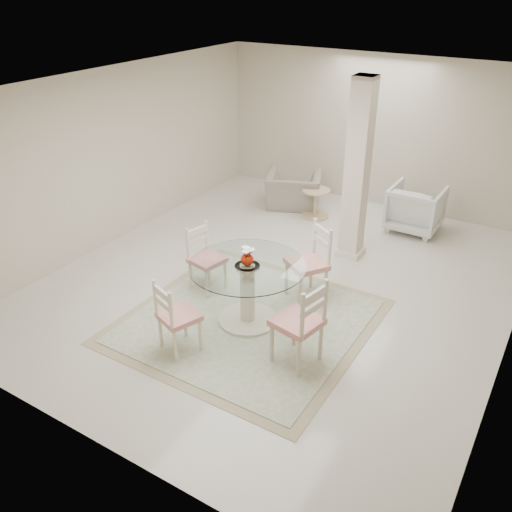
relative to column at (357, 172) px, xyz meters
The scene contains 13 objects.
ground 1.94m from the column, 111.04° to the right, with size 7.00×7.00×0.00m, color beige.
room_shell 1.48m from the column, 111.04° to the right, with size 6.02×7.02×2.71m.
column is the anchor object (origin of this frame).
area_rug 2.76m from the column, 99.05° to the right, with size 2.89×2.89×0.02m.
dining_table 2.59m from the column, 99.05° to the right, with size 1.42×1.42×0.82m.
red_vase 2.45m from the column, 99.03° to the right, with size 0.18×0.17×0.24m.
dining_chair_east 2.92m from the column, 78.32° to the right, with size 0.56×0.56×1.18m.
dining_chair_north 1.62m from the column, 88.89° to the right, with size 0.65×0.65×1.17m.
dining_chair_west 2.53m from the column, 123.39° to the right, with size 0.49×0.49×1.03m.
dining_chair_south 3.51m from the column, 103.02° to the right, with size 0.52×0.52×1.02m.
recliner_taupe 2.32m from the column, 143.51° to the left, with size 0.99×0.86×0.64m, color gray.
armchair_white 1.79m from the column, 68.22° to the left, with size 0.83×0.86×0.78m, color white.
side_table 1.86m from the column, 137.42° to the left, with size 0.50×0.50×0.52m.
Camera 1 is at (3.17, -5.85, 3.96)m, focal length 38.00 mm.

